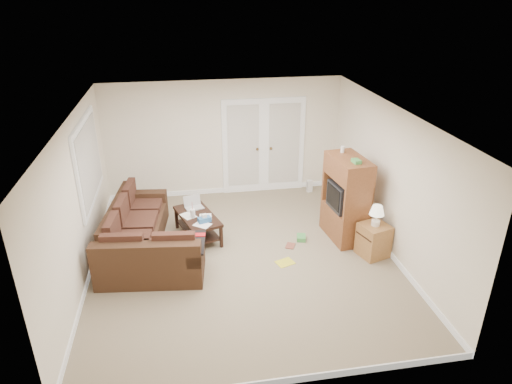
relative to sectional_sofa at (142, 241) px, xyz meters
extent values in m
plane|color=gray|center=(1.67, -0.34, -0.30)|extent=(5.50, 5.50, 0.00)
cube|color=white|center=(1.67, -0.34, 2.20)|extent=(5.00, 5.50, 0.02)
cube|color=white|center=(-0.83, -0.34, 0.95)|extent=(0.02, 5.50, 2.50)
cube|color=white|center=(4.17, -0.34, 0.95)|extent=(0.02, 5.50, 2.50)
cube|color=white|center=(1.67, 2.41, 0.95)|extent=(5.00, 0.02, 2.50)
cube|color=white|center=(1.67, -3.09, 0.95)|extent=(5.00, 0.02, 2.50)
cube|color=silver|center=(2.07, 2.38, 0.72)|extent=(0.90, 0.04, 2.13)
cube|color=silver|center=(2.97, 2.38, 0.72)|extent=(0.90, 0.04, 2.13)
cube|color=silver|center=(2.07, 2.36, 0.77)|extent=(0.68, 0.02, 1.80)
cube|color=silver|center=(2.97, 2.36, 0.77)|extent=(0.68, 0.02, 1.80)
cube|color=silver|center=(-0.80, 0.66, 1.25)|extent=(0.04, 1.92, 1.42)
cube|color=silver|center=(-0.77, 0.66, 1.25)|extent=(0.02, 1.74, 1.24)
cube|color=#3D2617|center=(-0.12, 0.48, -0.11)|extent=(1.06, 2.18, 0.38)
cube|color=#3D2617|center=(-0.42, 0.52, 0.28)|extent=(0.47, 2.11, 0.39)
cube|color=#3D2617|center=(-0.01, 1.42, 0.18)|extent=(0.84, 0.31, 0.20)
cube|color=#45261B|center=(-0.04, 0.47, 0.13)|extent=(0.78, 2.06, 0.11)
cube|color=#3D2617|center=(0.17, -0.61, -0.11)|extent=(1.73, 1.01, 0.38)
cube|color=#3D2617|center=(0.13, -0.91, 0.28)|extent=(1.66, 0.41, 0.39)
cube|color=#3D2617|center=(0.87, -0.69, 0.18)|extent=(0.31, 0.84, 0.20)
cube|color=#45261B|center=(0.18, -0.53, 0.13)|extent=(1.60, 0.73, 0.11)
cube|color=black|center=(0.87, -0.69, 0.29)|extent=(0.38, 0.76, 0.03)
cube|color=#AC1217|center=(0.90, -0.49, 0.31)|extent=(0.30, 0.14, 0.02)
cube|color=black|center=(0.96, 0.51, 0.13)|extent=(0.87, 1.23, 0.05)
cube|color=black|center=(0.96, 0.51, -0.15)|extent=(0.77, 1.13, 0.03)
cylinder|color=white|center=(0.88, 0.43, 0.23)|extent=(0.09, 0.09, 0.16)
cylinder|color=#AC1217|center=(0.88, 0.43, 0.38)|extent=(0.01, 0.01, 0.14)
cube|color=#2E6198|center=(1.07, 0.22, 0.20)|extent=(0.25, 0.18, 0.09)
cube|color=white|center=(0.99, 0.41, 0.15)|extent=(0.53, 0.69, 0.00)
cube|color=brown|center=(3.59, 0.09, -0.01)|extent=(0.63, 1.02, 0.58)
cube|color=brown|center=(3.59, 0.09, 1.05)|extent=(0.63, 1.02, 0.39)
cube|color=black|center=(3.57, 0.09, 0.52)|extent=(0.52, 0.62, 0.48)
cube|color=black|center=(3.34, 0.06, 0.53)|extent=(0.06, 0.50, 0.39)
cube|color=#449546|center=(3.62, -0.15, 1.27)|extent=(0.13, 0.18, 0.06)
cylinder|color=white|center=(3.56, 0.38, 1.30)|extent=(0.07, 0.07, 0.12)
cube|color=#A16E3B|center=(3.87, -0.60, -0.01)|extent=(0.56, 0.56, 0.58)
cylinder|color=white|center=(3.87, -0.60, 0.32)|extent=(0.14, 0.14, 0.09)
cylinder|color=white|center=(3.87, -0.60, 0.42)|extent=(0.03, 0.03, 0.12)
cone|color=white|center=(3.87, -0.60, 0.56)|extent=(0.25, 0.25, 0.16)
cube|color=white|center=(3.52, 2.11, -0.17)|extent=(0.12, 0.10, 0.27)
cube|color=gold|center=(2.34, -0.59, -0.30)|extent=(0.35, 0.32, 0.01)
cube|color=#449546|center=(2.80, 0.09, -0.26)|extent=(0.20, 0.24, 0.08)
imported|color=brown|center=(2.48, -0.06, -0.30)|extent=(0.23, 0.25, 0.02)
camera|label=1|loc=(0.78, -6.87, 3.96)|focal=32.00mm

